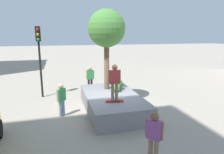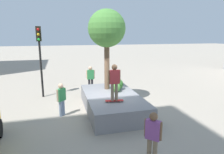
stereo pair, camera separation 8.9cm
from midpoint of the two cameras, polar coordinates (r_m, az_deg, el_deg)
The scene contains 11 objects.
ground_plane at distance 10.07m, azimuth -0.85°, elevation -9.71°, with size 120.00×120.00×0.00m, color #9E9384.
planter_ledge at distance 10.02m, azimuth 0.26°, elevation -7.33°, with size 4.68×2.57×0.81m, color gray.
plaza_tree at distance 10.54m, azimuth -1.28°, elevation 13.55°, with size 1.96×1.96×4.22m.
boxwood_shrub at distance 10.31m, azimuth 1.47°, elevation -3.07°, with size 0.45×0.45×0.45m, color #4C8C3D.
hedge_clump at distance 10.74m, azimuth 1.92°, elevation -2.07°, with size 0.59×0.59×0.59m, color #2D6628.
skateboard at distance 8.86m, azimuth 0.97°, elevation -6.82°, with size 0.32×0.82×0.07m.
skateboarder at distance 8.59m, azimuth 1.00°, elevation -0.83°, with size 0.25×0.55×1.62m.
traffic_light_corner at distance 12.39m, azimuth -19.88°, elevation 7.45°, with size 0.34×0.28×4.20m.
bystander_watching at distance 9.48m, azimuth -14.11°, elevation -5.67°, with size 0.42×0.43×1.57m.
passerby_with_bag at distance 13.36m, azimuth -6.01°, elevation 0.12°, with size 0.26×0.57×1.68m.
pedestrian_crossing at distance 6.14m, azimuth 12.09°, elevation -15.74°, with size 0.43×0.42×1.58m.
Camera 2 is at (-9.07, 2.20, 3.77)m, focal length 31.78 mm.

